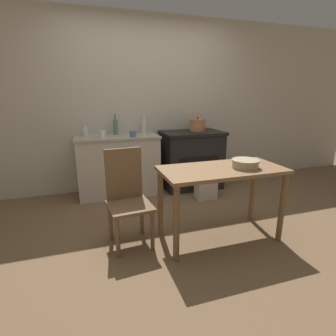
{
  "coord_description": "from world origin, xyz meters",
  "views": [
    {
      "loc": [
        -0.95,
        -2.43,
        1.44
      ],
      "look_at": [
        0.0,
        0.51,
        0.56
      ],
      "focal_mm": 28.0,
      "sensor_mm": 36.0,
      "label": 1
    }
  ],
  "objects_px": {
    "flour_sack": "(206,186)",
    "bottle_left": "(85,131)",
    "stove": "(191,159)",
    "mixing_bowl_large": "(245,163)",
    "cup_center_left": "(133,134)",
    "bottle_mid_left": "(144,126)",
    "cup_center": "(102,134)",
    "chair": "(127,196)",
    "work_table": "(221,180)",
    "stock_pot": "(197,125)",
    "bottle_far_left": "(116,127)"
  },
  "relations": [
    {
      "from": "chair",
      "to": "stock_pot",
      "type": "height_order",
      "value": "stock_pot"
    },
    {
      "from": "stove",
      "to": "bottle_mid_left",
      "type": "distance_m",
      "value": 0.9
    },
    {
      "from": "flour_sack",
      "to": "bottle_far_left",
      "type": "xyz_separation_m",
      "value": [
        -1.14,
        0.7,
        0.8
      ]
    },
    {
      "from": "stove",
      "to": "work_table",
      "type": "distance_m",
      "value": 1.58
    },
    {
      "from": "stock_pot",
      "to": "bottle_mid_left",
      "type": "bearing_deg",
      "value": 170.24
    },
    {
      "from": "stock_pot",
      "to": "work_table",
      "type": "bearing_deg",
      "value": -105.44
    },
    {
      "from": "bottle_left",
      "to": "work_table",
      "type": "bearing_deg",
      "value": -54.19
    },
    {
      "from": "chair",
      "to": "cup_center_left",
      "type": "xyz_separation_m",
      "value": [
        0.29,
        1.2,
        0.42
      ]
    },
    {
      "from": "flour_sack",
      "to": "bottle_mid_left",
      "type": "relative_size",
      "value": 1.24
    },
    {
      "from": "cup_center",
      "to": "bottle_mid_left",
      "type": "bearing_deg",
      "value": 21.18
    },
    {
      "from": "stock_pot",
      "to": "bottle_mid_left",
      "type": "height_order",
      "value": "bottle_mid_left"
    },
    {
      "from": "flour_sack",
      "to": "cup_center_left",
      "type": "xyz_separation_m",
      "value": [
        -0.94,
        0.41,
        0.73
      ]
    },
    {
      "from": "work_table",
      "to": "mixing_bowl_large",
      "type": "xyz_separation_m",
      "value": [
        0.22,
        -0.06,
        0.16
      ]
    },
    {
      "from": "stock_pot",
      "to": "bottle_mid_left",
      "type": "xyz_separation_m",
      "value": [
        -0.81,
        0.14,
        -0.0
      ]
    },
    {
      "from": "stock_pot",
      "to": "cup_center",
      "type": "relative_size",
      "value": 2.5
    },
    {
      "from": "mixing_bowl_large",
      "to": "chair",
      "type": "bearing_deg",
      "value": 165.75
    },
    {
      "from": "bottle_left",
      "to": "bottle_mid_left",
      "type": "relative_size",
      "value": 0.61
    },
    {
      "from": "flour_sack",
      "to": "bottle_left",
      "type": "height_order",
      "value": "bottle_left"
    },
    {
      "from": "mixing_bowl_large",
      "to": "bottle_mid_left",
      "type": "height_order",
      "value": "bottle_mid_left"
    },
    {
      "from": "bottle_mid_left",
      "to": "bottle_left",
      "type": "bearing_deg",
      "value": -179.64
    },
    {
      "from": "mixing_bowl_large",
      "to": "cup_center_left",
      "type": "distance_m",
      "value": 1.7
    },
    {
      "from": "flour_sack",
      "to": "bottle_mid_left",
      "type": "height_order",
      "value": "bottle_mid_left"
    },
    {
      "from": "cup_center_left",
      "to": "cup_center",
      "type": "height_order",
      "value": "cup_center"
    },
    {
      "from": "stove",
      "to": "flour_sack",
      "type": "distance_m",
      "value": 0.59
    },
    {
      "from": "flour_sack",
      "to": "cup_center_left",
      "type": "height_order",
      "value": "cup_center_left"
    },
    {
      "from": "mixing_bowl_large",
      "to": "cup_center",
      "type": "relative_size",
      "value": 2.63
    },
    {
      "from": "chair",
      "to": "bottle_left",
      "type": "relative_size",
      "value": 5.35
    },
    {
      "from": "bottle_far_left",
      "to": "bottle_left",
      "type": "distance_m",
      "value": 0.43
    },
    {
      "from": "flour_sack",
      "to": "cup_center_left",
      "type": "distance_m",
      "value": 1.26
    },
    {
      "from": "flour_sack",
      "to": "mixing_bowl_large",
      "type": "distance_m",
      "value": 1.24
    },
    {
      "from": "work_table",
      "to": "bottle_left",
      "type": "relative_size",
      "value": 6.87
    },
    {
      "from": "stove",
      "to": "chair",
      "type": "xyz_separation_m",
      "value": [
        -1.23,
        -1.31,
        0.04
      ]
    },
    {
      "from": "stove",
      "to": "cup_center",
      "type": "relative_size",
      "value": 9.08
    },
    {
      "from": "cup_center_left",
      "to": "bottle_mid_left",
      "type": "bearing_deg",
      "value": 50.66
    },
    {
      "from": "chair",
      "to": "mixing_bowl_large",
      "type": "relative_size",
      "value": 3.5
    },
    {
      "from": "stove",
      "to": "mixing_bowl_large",
      "type": "height_order",
      "value": "stove"
    },
    {
      "from": "chair",
      "to": "flour_sack",
      "type": "height_order",
      "value": "chair"
    },
    {
      "from": "bottle_far_left",
      "to": "cup_center",
      "type": "height_order",
      "value": "bottle_far_left"
    },
    {
      "from": "stove",
      "to": "stock_pot",
      "type": "relative_size",
      "value": 3.64
    },
    {
      "from": "work_table",
      "to": "stock_pot",
      "type": "distance_m",
      "value": 1.66
    },
    {
      "from": "work_table",
      "to": "stock_pot",
      "type": "height_order",
      "value": "stock_pot"
    },
    {
      "from": "work_table",
      "to": "cup_center",
      "type": "height_order",
      "value": "cup_center"
    },
    {
      "from": "chair",
      "to": "stock_pot",
      "type": "relative_size",
      "value": 3.68
    },
    {
      "from": "flour_sack",
      "to": "cup_center",
      "type": "bearing_deg",
      "value": 161.96
    },
    {
      "from": "bottle_mid_left",
      "to": "cup_center",
      "type": "height_order",
      "value": "bottle_mid_left"
    },
    {
      "from": "cup_center",
      "to": "flour_sack",
      "type": "bearing_deg",
      "value": -18.04
    },
    {
      "from": "stock_pot",
      "to": "cup_center_left",
      "type": "xyz_separation_m",
      "value": [
        -1.03,
        -0.14,
        -0.07
      ]
    },
    {
      "from": "chair",
      "to": "mixing_bowl_large",
      "type": "distance_m",
      "value": 1.19
    },
    {
      "from": "stove",
      "to": "mixing_bowl_large",
      "type": "distance_m",
      "value": 1.63
    },
    {
      "from": "work_table",
      "to": "bottle_far_left",
      "type": "relative_size",
      "value": 4.06
    }
  ]
}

